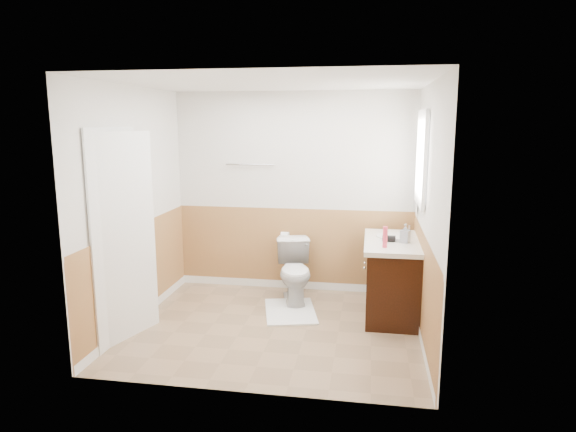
% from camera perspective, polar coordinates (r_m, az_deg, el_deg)
% --- Properties ---
extents(floor, '(3.00, 3.00, 0.00)m').
position_cam_1_polar(floor, '(5.39, -1.52, -12.57)').
color(floor, '#8C7051').
rests_on(floor, ground).
extents(ceiling, '(3.00, 3.00, 0.00)m').
position_cam_1_polar(ceiling, '(4.97, -1.66, 14.98)').
color(ceiling, white).
rests_on(ceiling, floor).
extents(wall_back, '(3.00, 0.00, 3.00)m').
position_cam_1_polar(wall_back, '(6.30, 0.65, 2.67)').
color(wall_back, silver).
rests_on(wall_back, floor).
extents(wall_front, '(3.00, 0.00, 3.00)m').
position_cam_1_polar(wall_front, '(3.79, -5.31, -2.76)').
color(wall_front, silver).
rests_on(wall_front, floor).
extents(wall_left, '(0.00, 3.00, 3.00)m').
position_cam_1_polar(wall_left, '(5.51, -17.09, 1.05)').
color(wall_left, silver).
rests_on(wall_left, floor).
extents(wall_right, '(0.00, 3.00, 3.00)m').
position_cam_1_polar(wall_right, '(4.97, 15.64, 0.12)').
color(wall_right, silver).
rests_on(wall_right, floor).
extents(wainscot_back, '(3.00, 0.00, 3.00)m').
position_cam_1_polar(wainscot_back, '(6.43, 0.62, -3.97)').
color(wainscot_back, '#AA8044').
rests_on(wainscot_back, floor).
extents(wainscot_front, '(3.00, 0.00, 3.00)m').
position_cam_1_polar(wainscot_front, '(4.04, -5.08, -13.12)').
color(wainscot_front, '#AA8044').
rests_on(wainscot_front, floor).
extents(wainscot_left, '(0.00, 2.60, 2.60)m').
position_cam_1_polar(wainscot_left, '(5.67, -16.56, -6.44)').
color(wainscot_left, '#AA8044').
rests_on(wainscot_left, floor).
extents(wainscot_right, '(0.00, 2.60, 2.60)m').
position_cam_1_polar(wainscot_right, '(5.16, 15.09, -8.10)').
color(wainscot_right, '#AA8044').
rests_on(wainscot_right, floor).
extents(toilet, '(0.57, 0.79, 0.73)m').
position_cam_1_polar(toilet, '(6.01, 0.82, -6.37)').
color(toilet, silver).
rests_on(toilet, floor).
extents(bath_mat, '(0.72, 0.91, 0.02)m').
position_cam_1_polar(bath_mat, '(5.78, 0.26, -10.79)').
color(bath_mat, white).
rests_on(bath_mat, floor).
extents(vanity_cabinet, '(0.55, 1.10, 0.80)m').
position_cam_1_polar(vanity_cabinet, '(5.72, 11.71, -7.11)').
color(vanity_cabinet, black).
rests_on(vanity_cabinet, floor).
extents(vanity_knob_left, '(0.03, 0.03, 0.03)m').
position_cam_1_polar(vanity_knob_left, '(5.58, 8.72, -5.87)').
color(vanity_knob_left, silver).
rests_on(vanity_knob_left, vanity_cabinet).
extents(vanity_knob_right, '(0.03, 0.03, 0.03)m').
position_cam_1_polar(vanity_knob_right, '(5.77, 8.74, -5.31)').
color(vanity_knob_right, silver).
rests_on(vanity_knob_right, vanity_cabinet).
extents(countertop, '(0.60, 1.15, 0.05)m').
position_cam_1_polar(countertop, '(5.61, 11.77, -2.97)').
color(countertop, silver).
rests_on(countertop, vanity_cabinet).
extents(sink_basin, '(0.36, 0.36, 0.02)m').
position_cam_1_polar(sink_basin, '(5.75, 11.83, -2.28)').
color(sink_basin, white).
rests_on(sink_basin, countertop).
extents(faucet, '(0.02, 0.02, 0.14)m').
position_cam_1_polar(faucet, '(5.75, 13.64, -1.75)').
color(faucet, silver).
rests_on(faucet, countertop).
extents(lotion_bottle, '(0.05, 0.05, 0.22)m').
position_cam_1_polar(lotion_bottle, '(5.25, 10.99, -2.37)').
color(lotion_bottle, '#E43B54').
rests_on(lotion_bottle, countertop).
extents(soap_dispenser, '(0.12, 0.12, 0.20)m').
position_cam_1_polar(soap_dispenser, '(5.51, 13.21, -1.93)').
color(soap_dispenser, gray).
rests_on(soap_dispenser, countertop).
extents(hair_dryer_body, '(0.14, 0.07, 0.07)m').
position_cam_1_polar(hair_dryer_body, '(5.53, 11.41, -2.53)').
color(hair_dryer_body, black).
rests_on(hair_dryer_body, countertop).
extents(hair_dryer_handle, '(0.03, 0.03, 0.07)m').
position_cam_1_polar(hair_dryer_handle, '(5.54, 11.09, -2.80)').
color(hair_dryer_handle, black).
rests_on(hair_dryer_handle, countertop).
extents(mirror_panel, '(0.02, 0.35, 0.90)m').
position_cam_1_polar(mirror_panel, '(6.01, 14.45, 4.84)').
color(mirror_panel, silver).
rests_on(mirror_panel, wall_right).
extents(window_frame, '(0.04, 0.80, 1.00)m').
position_cam_1_polar(window_frame, '(5.49, 14.94, 6.38)').
color(window_frame, white).
rests_on(window_frame, wall_right).
extents(window_glass, '(0.01, 0.70, 0.90)m').
position_cam_1_polar(window_glass, '(5.49, 15.11, 6.38)').
color(window_glass, white).
rests_on(window_glass, wall_right).
extents(door, '(0.29, 0.78, 2.04)m').
position_cam_1_polar(door, '(5.12, -18.16, -2.36)').
color(door, white).
rests_on(door, wall_left).
extents(door_frame, '(0.02, 0.92, 2.10)m').
position_cam_1_polar(door_frame, '(5.15, -18.92, -2.21)').
color(door_frame, white).
rests_on(door_frame, wall_left).
extents(door_knob, '(0.06, 0.06, 0.06)m').
position_cam_1_polar(door_knob, '(5.39, -15.95, -2.35)').
color(door_knob, silver).
rests_on(door_knob, door).
extents(towel_bar, '(0.62, 0.02, 0.02)m').
position_cam_1_polar(towel_bar, '(6.31, -4.38, 5.86)').
color(towel_bar, silver).
rests_on(towel_bar, wall_back).
extents(tp_holder_bar, '(0.14, 0.02, 0.02)m').
position_cam_1_polar(tp_holder_bar, '(6.34, -0.35, -2.32)').
color(tp_holder_bar, silver).
rests_on(tp_holder_bar, wall_back).
extents(tp_roll, '(0.10, 0.11, 0.11)m').
position_cam_1_polar(tp_roll, '(6.34, -0.35, -2.32)').
color(tp_roll, white).
rests_on(tp_roll, tp_holder_bar).
extents(tp_sheet, '(0.10, 0.01, 0.16)m').
position_cam_1_polar(tp_sheet, '(6.37, -0.35, -3.29)').
color(tp_sheet, white).
rests_on(tp_sheet, tp_roll).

